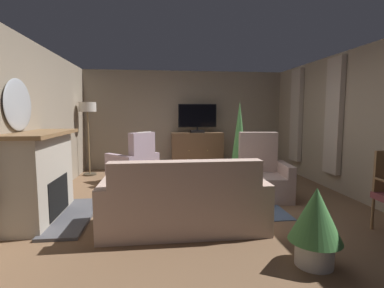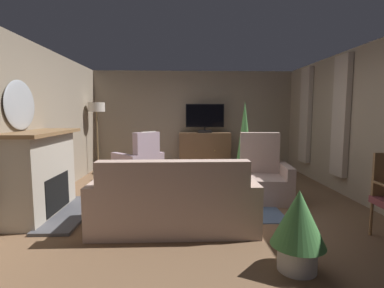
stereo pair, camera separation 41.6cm
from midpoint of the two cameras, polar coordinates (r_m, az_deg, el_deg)
The scene contains 20 objects.
ground_plane at distance 4.91m, azimuth 4.25°, elevation -11.72°, with size 5.83×6.85×0.04m, color brown.
wall_back at distance 7.84m, azimuth 1.80°, elevation 4.74°, with size 5.83×0.10×2.58m, color gray.
wall_left at distance 5.12m, azimuth -26.84°, elevation 3.31°, with size 0.10×6.85×2.58m, color gray.
wall_right_with_window at distance 5.64m, azimuth 32.46°, elevation 3.21°, with size 0.10×6.85×2.58m, color gray.
curtain_panel_near at distance 5.99m, azimuth 29.00°, elevation 4.76°, with size 0.10×0.44×2.17m, color #B2A393.
curtain_panel_far at distance 7.32m, azimuth 22.94°, elevation 5.16°, with size 0.10×0.44×2.17m, color #B2A393.
rug_central at distance 4.84m, azimuth 3.72°, elevation -11.66°, with size 2.43×1.78×0.01m, color slate.
fireplace at distance 4.65m, azimuth -25.12°, elevation -5.57°, with size 0.94×1.58×1.23m.
wall_mirror_oval at distance 4.67m, azimuth -28.49°, elevation 6.72°, with size 0.06×0.79×0.70m, color #B2B7BF.
tv_cabinet at distance 7.58m, azimuth 4.05°, elevation -1.59°, with size 1.32×0.51×0.97m.
television at distance 7.46m, azimuth 4.15°, elevation 5.21°, with size 0.98×0.20×0.73m.
coffee_table at distance 4.94m, azimuth 0.22°, elevation -6.50°, with size 0.92×0.60×0.46m.
tv_remote at distance 4.99m, azimuth -0.13°, elevation -5.60°, with size 0.17×0.05×0.02m, color black.
folded_newspaper at distance 5.00m, azimuth 2.22°, elevation -5.70°, with size 0.30×0.22×0.01m, color silver.
sofa_floral at distance 3.76m, azimuth -0.37°, elevation -11.98°, with size 2.07×0.89×0.94m.
armchair_angled_to_table at distance 5.21m, azimuth 15.62°, elevation -6.68°, with size 1.03×0.92×1.14m.
armchair_near_window at distance 6.52m, azimuth -8.48°, elevation -4.08°, with size 1.19×1.18×1.09m.
potted_plant_leafy_by_curtain at distance 3.06m, azimuth 23.98°, elevation -14.46°, with size 0.51×0.51×0.78m.
potted_plant_on_hearth_side at distance 6.44m, azimuth 12.08°, elevation 1.20°, with size 0.35×0.35×1.73m.
floor_lamp at distance 7.32m, azimuth -16.67°, elevation 5.57°, with size 0.39×0.39×1.73m.
Camera 2 is at (-0.31, -4.66, 1.49)m, focal length 27.17 mm.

